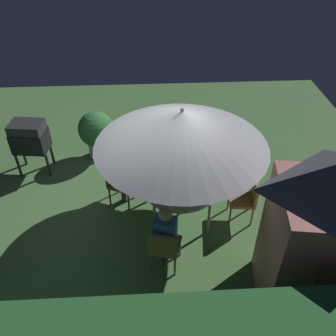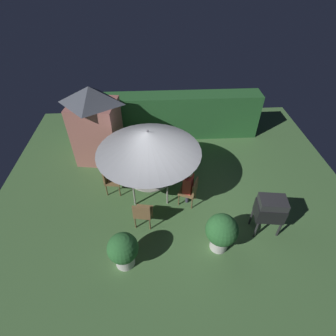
# 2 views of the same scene
# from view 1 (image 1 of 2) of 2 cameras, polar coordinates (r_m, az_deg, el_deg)

# --- Properties ---
(ground_plane) EXTENTS (11.00, 11.00, 0.00)m
(ground_plane) POSITION_cam_1_polar(r_m,az_deg,el_deg) (7.22, -4.21, -5.73)
(ground_plane) COLOR #47703D
(garden_shed) EXTENTS (1.71, 1.53, 2.68)m
(garden_shed) POSITION_cam_1_polar(r_m,az_deg,el_deg) (5.22, 23.81, -10.18)
(garden_shed) COLOR #B26B60
(garden_shed) RESTS_ON ground
(patio_table) EXTENTS (1.37, 1.37, 0.75)m
(patio_table) POSITION_cam_1_polar(r_m,az_deg,el_deg) (6.53, 1.90, -3.05)
(patio_table) COLOR #B2ADA3
(patio_table) RESTS_ON ground
(patio_umbrella) EXTENTS (2.89, 2.89, 2.30)m
(patio_umbrella) POSITION_cam_1_polar(r_m,az_deg,el_deg) (5.79, 2.16, 6.18)
(patio_umbrella) COLOR #4C4C51
(patio_umbrella) RESTS_ON ground
(bbq_grill) EXTENTS (0.76, 0.59, 1.20)m
(bbq_grill) POSITION_cam_1_polar(r_m,az_deg,el_deg) (8.08, -21.04, 4.51)
(bbq_grill) COLOR black
(bbq_grill) RESTS_ON ground
(chair_near_shed) EXTENTS (0.61, 0.60, 0.90)m
(chair_near_shed) POSITION_cam_1_polar(r_m,az_deg,el_deg) (7.02, -7.85, -1.81)
(chair_near_shed) COLOR olive
(chair_near_shed) RESTS_ON ground
(chair_far_side) EXTENTS (0.57, 0.57, 0.90)m
(chair_far_side) POSITION_cam_1_polar(r_m,az_deg,el_deg) (5.80, -0.61, -12.25)
(chair_far_side) COLOR olive
(chair_far_side) RESTS_ON ground
(chair_toward_hedge) EXTENTS (0.51, 0.51, 0.90)m
(chair_toward_hedge) POSITION_cam_1_polar(r_m,az_deg,el_deg) (6.75, 12.33, -4.46)
(chair_toward_hedge) COLOR olive
(chair_toward_hedge) RESTS_ON ground
(chair_toward_house) EXTENTS (0.53, 0.54, 0.90)m
(chair_toward_house) POSITION_cam_1_polar(r_m,az_deg,el_deg) (7.62, 2.73, 2.16)
(chair_toward_house) COLOR olive
(chair_toward_house) RESTS_ON ground
(potted_plant_by_shed) EXTENTS (0.80, 0.80, 1.12)m
(potted_plant_by_shed) POSITION_cam_1_polar(r_m,az_deg,el_deg) (8.26, -11.23, 5.64)
(potted_plant_by_shed) COLOR silver
(potted_plant_by_shed) RESTS_ON ground
(potted_plant_by_grill) EXTENTS (0.73, 0.73, 1.01)m
(potted_plant_by_grill) POSITION_cam_1_polar(r_m,az_deg,el_deg) (8.56, 4.92, 6.88)
(potted_plant_by_grill) COLOR silver
(potted_plant_by_grill) RESTS_ON ground
(person_in_red) EXTENTS (0.35, 0.41, 1.26)m
(person_in_red) POSITION_cam_1_polar(r_m,az_deg,el_deg) (6.83, -7.40, -0.28)
(person_in_red) COLOR #CC3D33
(person_in_red) RESTS_ON ground
(person_in_blue) EXTENTS (0.39, 0.32, 1.26)m
(person_in_blue) POSITION_cam_1_polar(r_m,az_deg,el_deg) (5.66, -0.43, -9.91)
(person_in_blue) COLOR #3866B2
(person_in_blue) RESTS_ON ground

